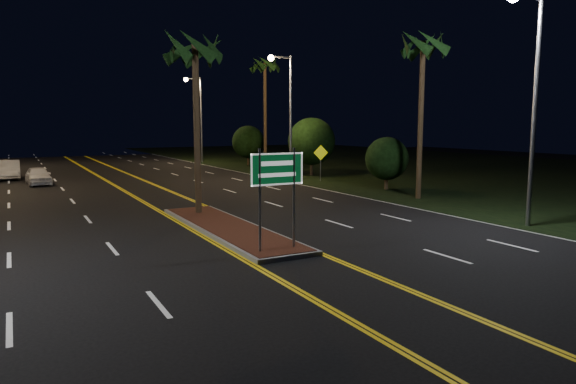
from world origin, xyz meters
TOP-DOWN VIEW (x-y plane):
  - ground at (0.00, 0.00)m, footprint 120.00×120.00m
  - grass_right at (30.00, 25.00)m, footprint 40.00×110.00m
  - median_island at (0.00, 7.00)m, footprint 2.25×10.25m
  - highway_sign at (0.00, 2.80)m, footprint 1.80×0.08m
  - streetlight_right_near at (10.61, 2.00)m, footprint 1.91×0.44m
  - streetlight_right_mid at (10.61, 22.00)m, footprint 1.91×0.44m
  - streetlight_right_far at (10.61, 42.00)m, footprint 1.91×0.44m
  - palm_median at (0.00, 10.50)m, footprint 2.40×2.40m
  - palm_right_near at (12.50, 10.00)m, footprint 2.40×2.40m
  - palm_right_far at (12.80, 30.00)m, footprint 2.40×2.40m
  - shrub_near at (13.50, 14.00)m, footprint 2.70×2.70m
  - shrub_mid at (14.00, 24.00)m, footprint 3.78×3.78m
  - shrub_far at (13.80, 36.00)m, footprint 3.24×3.24m
  - car_near at (-5.70, 27.24)m, footprint 2.10×4.43m
  - car_far at (-7.45, 32.29)m, footprint 2.15×4.95m
  - warning_sign at (12.48, 20.16)m, footprint 1.07×0.25m

SIDE VIEW (x-z plane):
  - ground at x=0.00m, z-range 0.00..0.00m
  - grass_right at x=30.00m, z-range 0.00..0.01m
  - median_island at x=0.00m, z-range 0.00..0.17m
  - car_near at x=-5.70m, z-range 0.00..1.44m
  - car_far at x=-7.45m, z-range 0.00..1.64m
  - warning_sign at x=12.48m, z-range 0.40..2.99m
  - shrub_near at x=13.50m, z-range 0.30..3.60m
  - shrub_far at x=13.80m, z-range 0.36..4.32m
  - highway_sign at x=0.00m, z-range 0.80..4.00m
  - shrub_mid at x=14.00m, z-range 0.42..5.04m
  - streetlight_right_near at x=10.61m, z-range 1.16..10.16m
  - streetlight_right_mid at x=10.61m, z-range 1.16..10.16m
  - streetlight_right_far at x=10.61m, z-range 1.16..10.16m
  - palm_median at x=0.00m, z-range 3.13..11.43m
  - palm_right_near at x=12.50m, z-range 3.56..12.86m
  - palm_right_far at x=12.80m, z-range 3.99..14.29m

